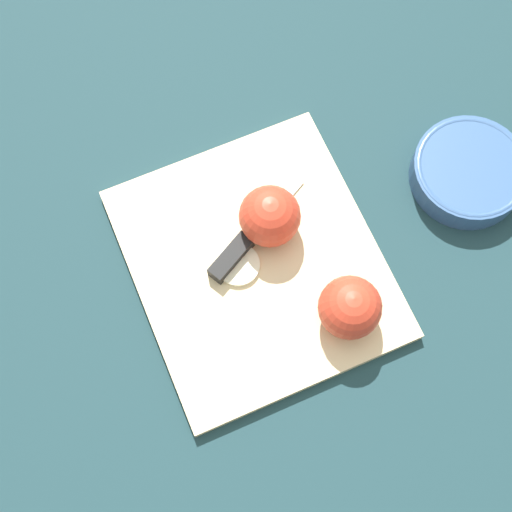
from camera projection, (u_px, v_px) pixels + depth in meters
ground_plane at (256, 265)px, 0.87m from camera, size 4.00×4.00×0.00m
cutting_board at (256, 263)px, 0.86m from camera, size 0.36×0.33×0.01m
apple_half_left at (350, 308)px, 0.80m from camera, size 0.07×0.07×0.07m
apple_half_right at (270, 216)px, 0.83m from camera, size 0.07×0.07×0.07m
knife at (237, 251)px, 0.85m from camera, size 0.11×0.14×0.02m
apple_slice at (238, 265)px, 0.85m from camera, size 0.05×0.05×0.01m
bowl at (469, 171)px, 0.89m from camera, size 0.14×0.14×0.04m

